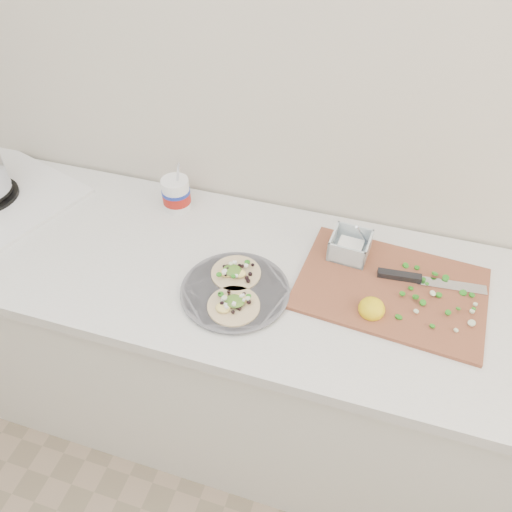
% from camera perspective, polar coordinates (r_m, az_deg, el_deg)
% --- Properties ---
extents(counter, '(2.44, 0.66, 0.90)m').
position_cam_1_polar(counter, '(1.85, -6.12, -9.96)').
color(counter, silver).
rests_on(counter, ground).
extents(taco_plate, '(0.30, 0.30, 0.04)m').
position_cam_1_polar(taco_plate, '(1.38, -2.43, -3.76)').
color(taco_plate, '#595960').
rests_on(taco_plate, counter).
extents(tub, '(0.09, 0.09, 0.21)m').
position_cam_1_polar(tub, '(1.65, -9.08, 7.28)').
color(tub, white).
rests_on(tub, counter).
extents(cutboard, '(0.54, 0.39, 0.08)m').
position_cam_1_polar(cutboard, '(1.45, 14.91, -2.77)').
color(cutboard, brown).
rests_on(cutboard, counter).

